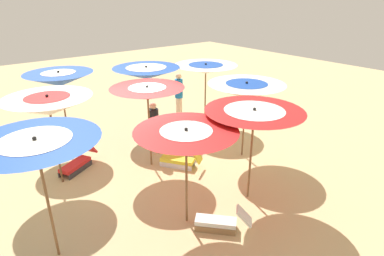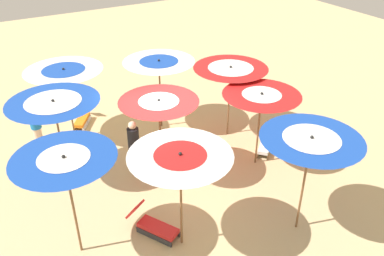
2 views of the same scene
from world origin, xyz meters
name	(u,v)px [view 1 (image 1 of 2)]	position (x,y,z in m)	size (l,w,h in m)	color
ground	(150,169)	(0.00, 0.00, -0.02)	(35.54, 35.54, 0.04)	#D1B57F
beach_umbrella_0	(59,79)	(1.28, -2.75, 2.18)	(1.96, 1.96, 2.44)	brown
beach_umbrella_1	(49,106)	(2.15, -0.81, 2.08)	(2.03, 2.03, 2.35)	brown
beach_umbrella_2	(37,149)	(3.02, 1.67, 2.20)	(2.07, 2.07, 2.42)	brown
beach_umbrella_3	(146,73)	(-1.40, -2.33, 2.05)	(2.22, 2.22, 2.30)	brown
beach_umbrella_4	(147,93)	(-0.13, -0.16, 2.10)	(1.94, 1.94, 2.32)	brown
beach_umbrella_5	(186,140)	(0.56, 2.40, 1.91)	(2.02, 2.02, 2.17)	brown
beach_umbrella_6	(206,69)	(-3.35, -1.59, 2.05)	(2.22, 2.22, 2.26)	brown
beach_umbrella_7	(246,90)	(-2.59, 1.03, 2.01)	(2.15, 2.15, 2.27)	brown
beach_umbrella_8	(254,118)	(-1.13, 2.60, 2.01)	(2.15, 2.15, 2.26)	brown
lounger_0	(226,118)	(-3.98, -1.13, 0.20)	(1.19, 0.92, 0.63)	silver
lounger_1	(78,162)	(1.58, -1.20, 0.21)	(1.25, 0.93, 0.68)	#333338
lounger_2	(220,221)	(0.19, 3.04, 0.20)	(1.01, 1.06, 0.57)	olive
lounger_3	(180,160)	(-0.71, 0.43, 0.20)	(0.94, 1.15, 0.60)	silver
beachgoer_0	(179,95)	(-2.96, -2.67, 0.92)	(0.30, 0.30, 1.75)	beige
beachgoer_1	(154,127)	(-0.60, -0.70, 0.84)	(0.30, 0.30, 1.61)	beige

